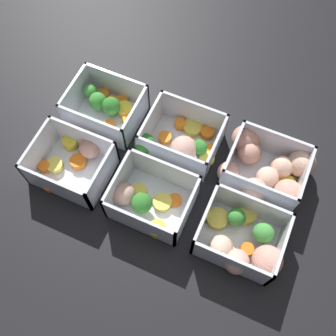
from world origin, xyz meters
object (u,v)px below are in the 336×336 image
Objects in this scene: container_near_left at (74,161)px; container_near_right at (244,243)px; container_far_center at (181,142)px; container_near_center at (146,200)px; container_far_right at (266,169)px; container_far_left at (106,107)px.

container_near_left is 0.33m from container_near_right.
container_near_right and container_far_center have the same top height.
container_near_right is at bearing -1.10° from container_near_center.
container_near_right is (0.33, -0.02, 0.00)m from container_near_left.
container_near_right is (0.18, -0.00, 0.00)m from container_near_center.
container_far_center and container_far_right have the same top height.
container_far_center is (-0.17, 0.13, -0.00)m from container_near_right.
container_far_left is 0.32m from container_far_right.
container_near_center is at bearing -42.80° from container_far_left.
container_near_right is at bearing -23.58° from container_far_left.
container_near_left is at bearing -89.43° from container_far_left.
container_far_center is at bearing 85.72° from container_near_center.
container_near_center is 1.00× the size of container_far_center.
container_far_left and container_far_center have the same top height.
container_near_left is 0.91× the size of container_near_right.
container_far_right is at bearing 93.24° from container_near_right.
container_near_right is 1.09× the size of container_far_left.
container_near_center is at bearing -94.28° from container_far_center.
container_near_center is at bearing 178.90° from container_near_right.
container_near_center is 0.13m from container_far_center.
container_far_right is (0.32, 0.13, 0.00)m from container_near_left.
container_far_center is (0.16, -0.01, 0.00)m from container_far_left.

